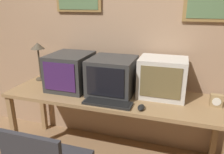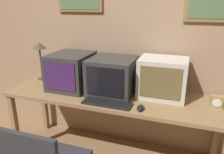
{
  "view_description": "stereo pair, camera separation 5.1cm",
  "coord_description": "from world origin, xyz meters",
  "px_view_note": "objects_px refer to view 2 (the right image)",
  "views": [
    {
      "loc": [
        0.62,
        -1.06,
        1.63
      ],
      "look_at": [
        0.0,
        0.88,
        0.94
      ],
      "focal_mm": 35.0,
      "sensor_mm": 36.0,
      "label": 1
    },
    {
      "loc": [
        0.67,
        -1.04,
        1.63
      ],
      "look_at": [
        0.0,
        0.88,
        0.94
      ],
      "focal_mm": 35.0,
      "sensor_mm": 36.0,
      "label": 2
    }
  ],
  "objects_px": {
    "desk_clock": "(217,102)",
    "desk_lamp": "(40,50)",
    "monitor_right": "(162,78)",
    "monitor_center": "(113,76)",
    "monitor_left": "(71,71)",
    "mouse_near_keyboard": "(140,108)",
    "keyboard_main": "(107,103)"
  },
  "relations": [
    {
      "from": "monitor_center",
      "to": "monitor_right",
      "type": "bearing_deg",
      "value": 8.18
    },
    {
      "from": "monitor_left",
      "to": "monitor_right",
      "type": "distance_m",
      "value": 0.97
    },
    {
      "from": "desk_clock",
      "to": "desk_lamp",
      "type": "distance_m",
      "value": 1.97
    },
    {
      "from": "monitor_left",
      "to": "desk_lamp",
      "type": "bearing_deg",
      "value": 165.26
    },
    {
      "from": "monitor_left",
      "to": "monitor_right",
      "type": "height_order",
      "value": "monitor_right"
    },
    {
      "from": "monitor_center",
      "to": "desk_clock",
      "type": "distance_m",
      "value": 0.99
    },
    {
      "from": "monitor_center",
      "to": "desk_clock",
      "type": "relative_size",
      "value": 4.0
    },
    {
      "from": "monitor_left",
      "to": "monitor_right",
      "type": "bearing_deg",
      "value": 4.16
    },
    {
      "from": "monitor_left",
      "to": "desk_lamp",
      "type": "relative_size",
      "value": 1.06
    },
    {
      "from": "monitor_right",
      "to": "monitor_left",
      "type": "bearing_deg",
      "value": -175.84
    },
    {
      "from": "monitor_right",
      "to": "mouse_near_keyboard",
      "type": "height_order",
      "value": "monitor_right"
    },
    {
      "from": "keyboard_main",
      "to": "mouse_near_keyboard",
      "type": "relative_size",
      "value": 4.04
    },
    {
      "from": "monitor_center",
      "to": "desk_lamp",
      "type": "relative_size",
      "value": 1.0
    },
    {
      "from": "keyboard_main",
      "to": "desk_lamp",
      "type": "bearing_deg",
      "value": 157.67
    },
    {
      "from": "keyboard_main",
      "to": "desk_lamp",
      "type": "height_order",
      "value": "desk_lamp"
    },
    {
      "from": "mouse_near_keyboard",
      "to": "desk_lamp",
      "type": "height_order",
      "value": "desk_lamp"
    },
    {
      "from": "desk_clock",
      "to": "desk_lamp",
      "type": "height_order",
      "value": "desk_lamp"
    },
    {
      "from": "monitor_right",
      "to": "desk_clock",
      "type": "relative_size",
      "value": 3.98
    },
    {
      "from": "monitor_right",
      "to": "keyboard_main",
      "type": "relative_size",
      "value": 0.99
    },
    {
      "from": "keyboard_main",
      "to": "desk_clock",
      "type": "height_order",
      "value": "desk_clock"
    },
    {
      "from": "keyboard_main",
      "to": "desk_clock",
      "type": "relative_size",
      "value": 4.03
    },
    {
      "from": "monitor_left",
      "to": "mouse_near_keyboard",
      "type": "relative_size",
      "value": 4.22
    },
    {
      "from": "monitor_left",
      "to": "desk_lamp",
      "type": "height_order",
      "value": "desk_lamp"
    },
    {
      "from": "monitor_center",
      "to": "desk_clock",
      "type": "bearing_deg",
      "value": -1.34
    },
    {
      "from": "monitor_center",
      "to": "keyboard_main",
      "type": "relative_size",
      "value": 0.99
    },
    {
      "from": "desk_lamp",
      "to": "monitor_center",
      "type": "bearing_deg",
      "value": -7.57
    },
    {
      "from": "keyboard_main",
      "to": "desk_lamp",
      "type": "relative_size",
      "value": 1.01
    },
    {
      "from": "monitor_center",
      "to": "monitor_right",
      "type": "height_order",
      "value": "monitor_right"
    },
    {
      "from": "keyboard_main",
      "to": "desk_clock",
      "type": "bearing_deg",
      "value": 15.4
    },
    {
      "from": "monitor_center",
      "to": "monitor_right",
      "type": "xyz_separation_m",
      "value": [
        0.49,
        0.07,
        0.01
      ]
    },
    {
      "from": "desk_clock",
      "to": "monitor_right",
      "type": "bearing_deg",
      "value": 169.28
    },
    {
      "from": "monitor_left",
      "to": "monitor_center",
      "type": "bearing_deg",
      "value": -0.05
    }
  ]
}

